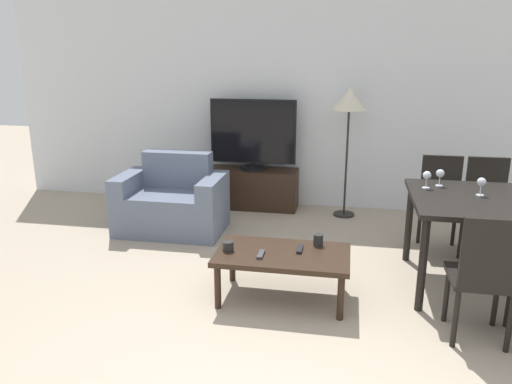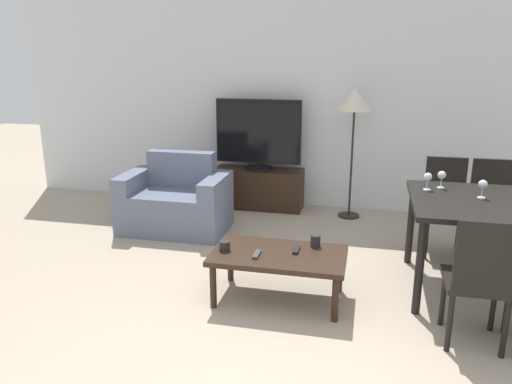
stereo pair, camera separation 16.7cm
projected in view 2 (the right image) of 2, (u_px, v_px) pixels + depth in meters
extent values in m
cube|color=silver|center=(337.00, 95.00, 5.79)|extent=(7.94, 0.06, 2.70)
cube|color=slate|center=(175.00, 211.00, 5.28)|extent=(0.73, 0.70, 0.43)
cube|color=slate|center=(182.00, 168.00, 5.41)|extent=(0.73, 0.20, 0.38)
cube|color=slate|center=(135.00, 200.00, 5.36)|extent=(0.18, 0.70, 0.61)
cube|color=slate|center=(216.00, 206.00, 5.16)|extent=(0.18, 0.70, 0.61)
cube|color=black|center=(258.00, 188.00, 6.04)|extent=(1.07, 0.37, 0.48)
cylinder|color=black|center=(258.00, 168.00, 5.97)|extent=(0.32, 0.32, 0.03)
cylinder|color=black|center=(258.00, 165.00, 5.96)|extent=(0.04, 0.04, 0.05)
cube|color=black|center=(258.00, 131.00, 5.85)|extent=(1.02, 0.04, 0.75)
cube|color=black|center=(258.00, 132.00, 5.83)|extent=(0.98, 0.01, 0.72)
cube|color=black|center=(279.00, 255.00, 3.76)|extent=(1.01, 0.58, 0.04)
cylinder|color=black|center=(213.00, 286.00, 3.69)|extent=(0.05, 0.05, 0.34)
cylinder|color=black|center=(335.00, 299.00, 3.49)|extent=(0.05, 0.05, 0.34)
cylinder|color=black|center=(230.00, 261.00, 4.13)|extent=(0.05, 0.05, 0.34)
cylinder|color=black|center=(340.00, 271.00, 3.93)|extent=(0.05, 0.05, 0.34)
cube|color=black|center=(491.00, 204.00, 3.77)|extent=(1.17, 1.06, 0.04)
cylinder|color=black|center=(419.00, 268.00, 3.55)|extent=(0.06, 0.06, 0.71)
cylinder|color=black|center=(411.00, 225.00, 4.43)|extent=(0.06, 0.06, 0.71)
cube|color=black|center=(476.00, 282.00, 3.19)|extent=(0.40, 0.40, 0.04)
cylinder|color=black|center=(443.00, 298.00, 3.44)|extent=(0.04, 0.04, 0.41)
cylinder|color=black|center=(494.00, 303.00, 3.37)|extent=(0.04, 0.04, 0.41)
cylinder|color=black|center=(450.00, 322.00, 3.13)|extent=(0.04, 0.04, 0.41)
cylinder|color=black|center=(505.00, 329.00, 3.06)|extent=(0.04, 0.04, 0.41)
cube|color=black|center=(487.00, 258.00, 2.95)|extent=(0.37, 0.04, 0.45)
cube|color=black|center=(493.00, 214.00, 4.52)|extent=(0.40, 0.40, 0.04)
cylinder|color=black|center=(474.00, 241.00, 4.47)|extent=(0.04, 0.04, 0.41)
cylinder|color=black|center=(468.00, 229.00, 4.77)|extent=(0.04, 0.04, 0.41)
cylinder|color=black|center=(504.00, 232.00, 4.70)|extent=(0.04, 0.04, 0.41)
cube|color=black|center=(492.00, 183.00, 4.63)|extent=(0.37, 0.04, 0.45)
cylinder|color=black|center=(507.00, 305.00, 3.35)|extent=(0.04, 0.04, 0.41)
cube|color=black|center=(445.00, 210.00, 4.61)|extent=(0.40, 0.40, 0.04)
cylinder|color=black|center=(426.00, 238.00, 4.55)|extent=(0.04, 0.04, 0.41)
cylinder|color=black|center=(464.00, 240.00, 4.49)|extent=(0.04, 0.04, 0.41)
cylinder|color=black|center=(423.00, 226.00, 4.86)|extent=(0.04, 0.04, 0.41)
cylinder|color=black|center=(458.00, 228.00, 4.79)|extent=(0.04, 0.04, 0.41)
cube|color=black|center=(445.00, 180.00, 4.72)|extent=(0.37, 0.04, 0.45)
cylinder|color=black|center=(349.00, 215.00, 5.77)|extent=(0.24, 0.24, 0.02)
cylinder|color=black|center=(351.00, 164.00, 5.60)|extent=(0.02, 0.02, 1.20)
cone|color=beige|center=(355.00, 99.00, 5.40)|extent=(0.38, 0.38, 0.24)
cube|color=black|center=(296.00, 250.00, 3.78)|extent=(0.04, 0.15, 0.02)
cube|color=#38383D|center=(257.00, 254.00, 3.70)|extent=(0.04, 0.15, 0.02)
cylinder|color=black|center=(225.00, 246.00, 3.79)|extent=(0.08, 0.08, 0.07)
cylinder|color=black|center=(315.00, 241.00, 3.86)|extent=(0.08, 0.08, 0.09)
cylinder|color=silver|center=(440.00, 188.00, 4.12)|extent=(0.06, 0.06, 0.01)
cylinder|color=silver|center=(441.00, 183.00, 4.11)|extent=(0.01, 0.01, 0.07)
sphere|color=silver|center=(442.00, 175.00, 4.09)|extent=(0.07, 0.07, 0.07)
cylinder|color=silver|center=(481.00, 198.00, 3.84)|extent=(0.06, 0.06, 0.01)
cylinder|color=silver|center=(482.00, 193.00, 3.83)|extent=(0.01, 0.01, 0.07)
sphere|color=silver|center=(483.00, 184.00, 3.81)|extent=(0.07, 0.07, 0.07)
cylinder|color=silver|center=(427.00, 190.00, 4.06)|extent=(0.06, 0.06, 0.01)
cylinder|color=silver|center=(427.00, 185.00, 4.05)|extent=(0.01, 0.01, 0.07)
sphere|color=silver|center=(428.00, 177.00, 4.03)|extent=(0.07, 0.07, 0.07)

